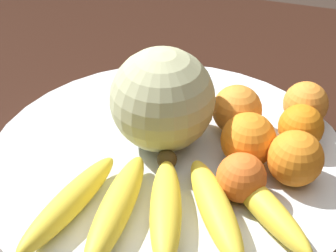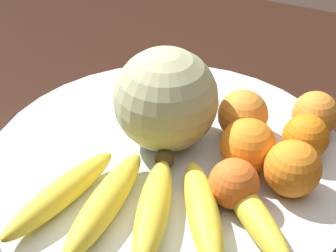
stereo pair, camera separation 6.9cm
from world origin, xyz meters
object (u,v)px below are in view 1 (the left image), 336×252
(orange_mid_center, at_px, (237,110))
(produce_tag, at_px, (265,143))
(orange_front_right, at_px, (301,127))
(kitchen_table, at_px, (203,242))
(banana_bunch, at_px, (164,206))
(orange_back_right, at_px, (241,178))
(orange_front_left, at_px, (248,140))
(orange_back_left, at_px, (306,104))
(fruit_bowl, at_px, (168,162))
(orange_top_small, at_px, (295,158))
(melon, at_px, (162,100))

(orange_mid_center, height_order, produce_tag, orange_mid_center)
(orange_front_right, relative_size, orange_mid_center, 0.88)
(kitchen_table, xyz_separation_m, orange_front_right, (0.10, 0.11, 0.14))
(banana_bunch, relative_size, orange_front_right, 5.27)
(orange_back_right, relative_size, produce_tag, 0.80)
(banana_bunch, xyz_separation_m, produce_tag, (0.09, 0.17, -0.02))
(orange_back_right, height_order, produce_tag, orange_back_right)
(banana_bunch, bearing_deg, orange_front_left, 134.30)
(orange_back_left, bearing_deg, banana_bunch, -118.74)
(banana_bunch, bearing_deg, fruit_bowl, 178.55)
(produce_tag, bearing_deg, banana_bunch, -152.60)
(orange_back_right, bearing_deg, orange_top_small, 41.16)
(banana_bunch, height_order, orange_top_small, orange_top_small)
(melon, xyz_separation_m, orange_back_right, (0.12, -0.07, -0.04))
(melon, height_order, orange_mid_center, melon)
(orange_front_right, height_order, produce_tag, orange_front_right)
(orange_top_small, bearing_deg, kitchen_table, -159.46)
(orange_back_right, bearing_deg, orange_front_right, 65.72)
(melon, xyz_separation_m, orange_mid_center, (0.09, 0.05, -0.03))
(orange_front_right, bearing_deg, fruit_bowl, -153.96)
(orange_top_small, bearing_deg, melon, 172.13)
(banana_bunch, distance_m, orange_front_right, 0.22)
(kitchen_table, distance_m, banana_bunch, 0.15)
(fruit_bowl, xyz_separation_m, melon, (-0.02, 0.03, 0.08))
(fruit_bowl, distance_m, orange_top_small, 0.16)
(orange_back_left, xyz_separation_m, orange_top_small, (0.00, -0.12, 0.00))
(kitchen_table, xyz_separation_m, banana_bunch, (-0.03, -0.07, 0.13))
(orange_front_right, height_order, orange_back_right, same)
(orange_top_small, bearing_deg, orange_back_right, -138.84)
(fruit_bowl, bearing_deg, orange_back_left, 39.77)
(fruit_bowl, relative_size, banana_bunch, 1.51)
(orange_mid_center, xyz_separation_m, produce_tag, (0.04, -0.02, -0.03))
(orange_front_left, distance_m, orange_back_left, 0.12)
(fruit_bowl, distance_m, orange_front_left, 0.11)
(fruit_bowl, xyz_separation_m, orange_back_right, (0.10, -0.04, 0.04))
(melon, bearing_deg, produce_tag, 15.55)
(banana_bunch, xyz_separation_m, orange_top_small, (0.13, 0.11, 0.02))
(kitchen_table, bearing_deg, orange_back_left, 58.93)
(fruit_bowl, height_order, orange_top_small, orange_top_small)
(orange_front_left, relative_size, orange_top_small, 1.02)
(melon, relative_size, orange_front_left, 1.93)
(kitchen_table, height_order, orange_front_right, orange_front_right)
(melon, bearing_deg, orange_top_small, -7.87)
(orange_front_left, xyz_separation_m, orange_back_left, (0.06, 0.11, -0.00))
(fruit_bowl, distance_m, orange_mid_center, 0.12)
(orange_front_left, xyz_separation_m, produce_tag, (0.02, 0.04, -0.03))
(orange_mid_center, height_order, orange_top_small, same)
(orange_front_left, height_order, orange_front_right, orange_front_left)
(melon, xyz_separation_m, produce_tag, (0.13, 0.04, -0.07))
(melon, bearing_deg, orange_mid_center, 32.18)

